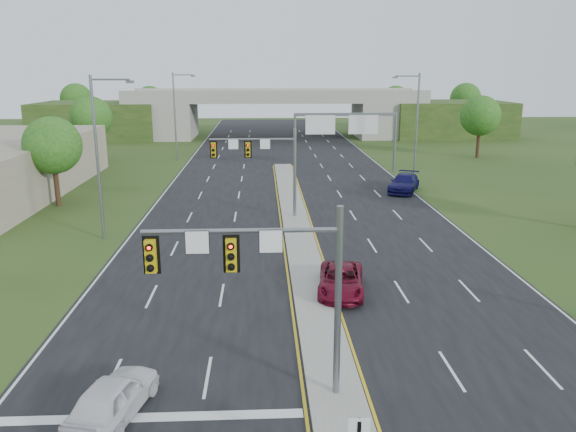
{
  "coord_description": "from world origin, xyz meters",
  "views": [
    {
      "loc": [
        -2.55,
        -17.66,
        11.3
      ],
      "look_at": [
        -1.04,
        14.09,
        3.0
      ],
      "focal_mm": 35.0,
      "sensor_mm": 36.0,
      "label": 1
    }
  ],
  "objects_px": {
    "car_far_a": "(341,280)",
    "car_far_b": "(404,183)",
    "signal_mast_near": "(272,274)",
    "signal_mast_far": "(265,159)",
    "sign_gantry": "(344,126)",
    "overpass": "(276,116)",
    "car_white": "(113,397)"
  },
  "relations": [
    {
      "from": "signal_mast_far",
      "to": "car_far_a",
      "type": "relative_size",
      "value": 1.42
    },
    {
      "from": "car_far_a",
      "to": "sign_gantry",
      "type": "bearing_deg",
      "value": 90.19
    },
    {
      "from": "car_white",
      "to": "car_far_a",
      "type": "xyz_separation_m",
      "value": [
        9.09,
        10.42,
        -0.05
      ]
    },
    {
      "from": "car_white",
      "to": "overpass",
      "type": "bearing_deg",
      "value": -81.45
    },
    {
      "from": "car_far_b",
      "to": "overpass",
      "type": "bearing_deg",
      "value": 127.5
    },
    {
      "from": "car_white",
      "to": "car_far_a",
      "type": "bearing_deg",
      "value": -117.2
    },
    {
      "from": "signal_mast_near",
      "to": "car_far_a",
      "type": "bearing_deg",
      "value": 68.62
    },
    {
      "from": "signal_mast_far",
      "to": "sign_gantry",
      "type": "height_order",
      "value": "signal_mast_far"
    },
    {
      "from": "car_far_b",
      "to": "car_far_a",
      "type": "bearing_deg",
      "value": -87.03
    },
    {
      "from": "signal_mast_far",
      "to": "car_far_a",
      "type": "height_order",
      "value": "signal_mast_far"
    },
    {
      "from": "sign_gantry",
      "to": "overpass",
      "type": "distance_m",
      "value": 35.75
    },
    {
      "from": "signal_mast_far",
      "to": "car_white",
      "type": "distance_m",
      "value": 26.65
    },
    {
      "from": "car_far_b",
      "to": "signal_mast_far",
      "type": "bearing_deg",
      "value": -120.8
    },
    {
      "from": "overpass",
      "to": "car_white",
      "type": "height_order",
      "value": "overpass"
    },
    {
      "from": "car_far_b",
      "to": "sign_gantry",
      "type": "bearing_deg",
      "value": 136.07
    },
    {
      "from": "sign_gantry",
      "to": "car_far_b",
      "type": "xyz_separation_m",
      "value": [
        4.32,
        -10.63,
        -4.39
      ]
    },
    {
      "from": "sign_gantry",
      "to": "car_far_b",
      "type": "distance_m",
      "value": 12.28
    },
    {
      "from": "overpass",
      "to": "car_far_a",
      "type": "height_order",
      "value": "overpass"
    },
    {
      "from": "car_far_a",
      "to": "car_far_b",
      "type": "height_order",
      "value": "car_far_b"
    },
    {
      "from": "signal_mast_far",
      "to": "car_white",
      "type": "xyz_separation_m",
      "value": [
        -5.33,
        -25.81,
        -3.97
      ]
    },
    {
      "from": "sign_gantry",
      "to": "car_far_b",
      "type": "bearing_deg",
      "value": -67.89
    },
    {
      "from": "car_far_a",
      "to": "car_far_b",
      "type": "bearing_deg",
      "value": 77.53
    },
    {
      "from": "signal_mast_near",
      "to": "signal_mast_far",
      "type": "xyz_separation_m",
      "value": [
        0.0,
        25.0,
        0.0
      ]
    },
    {
      "from": "car_far_a",
      "to": "car_far_b",
      "type": "xyz_separation_m",
      "value": [
        9.5,
        24.76,
        0.14
      ]
    },
    {
      "from": "signal_mast_near",
      "to": "car_white",
      "type": "bearing_deg",
      "value": -171.37
    },
    {
      "from": "signal_mast_near",
      "to": "sign_gantry",
      "type": "relative_size",
      "value": 0.6
    },
    {
      "from": "signal_mast_near",
      "to": "car_white",
      "type": "distance_m",
      "value": 6.7
    },
    {
      "from": "overpass",
      "to": "car_far_a",
      "type": "bearing_deg",
      "value": -88.78
    },
    {
      "from": "overpass",
      "to": "car_far_b",
      "type": "bearing_deg",
      "value": -76.47
    },
    {
      "from": "overpass",
      "to": "car_far_b",
      "type": "xyz_separation_m",
      "value": [
        11.0,
        -45.71,
        -2.71
      ]
    },
    {
      "from": "car_white",
      "to": "car_far_a",
      "type": "height_order",
      "value": "car_white"
    },
    {
      "from": "signal_mast_near",
      "to": "car_white",
      "type": "height_order",
      "value": "signal_mast_near"
    }
  ]
}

